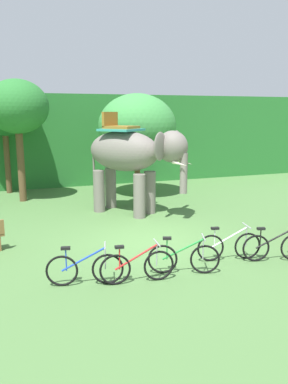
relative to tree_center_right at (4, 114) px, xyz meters
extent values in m
plane|color=#4C753D|center=(3.80, -8.88, -3.69)|extent=(80.00, 80.00, 0.00)
cube|color=#28702D|center=(3.80, 3.50, -1.35)|extent=(36.00, 6.00, 4.67)
cylinder|color=brown|center=(0.00, 0.00, -2.29)|extent=(0.26, 0.26, 2.80)
ellipsoid|color=#1E6028|center=(0.00, 0.00, 0.02)|extent=(3.02, 3.02, 2.03)
cylinder|color=brown|center=(0.54, -2.01, -2.19)|extent=(0.30, 0.30, 3.00)
ellipsoid|color=#28702D|center=(0.54, -2.01, 0.31)|extent=(2.58, 2.58, 2.22)
cylinder|color=brown|center=(5.55, -2.65, -2.75)|extent=(0.26, 0.26, 1.88)
ellipsoid|color=#3D8E42|center=(5.55, -2.65, -0.53)|extent=(3.46, 3.46, 2.85)
ellipsoid|color=slate|center=(4.12, -5.32, -1.34)|extent=(2.94, 3.12, 1.50)
cylinder|color=slate|center=(4.99, -5.76, -2.89)|extent=(0.44, 0.44, 1.60)
cylinder|color=slate|center=(4.40, -6.25, -2.89)|extent=(0.44, 0.44, 1.60)
cylinder|color=slate|center=(3.83, -4.38, -2.89)|extent=(0.44, 0.44, 1.60)
cylinder|color=slate|center=(3.24, -4.88, -2.89)|extent=(0.44, 0.44, 1.60)
ellipsoid|color=slate|center=(5.41, -6.84, -1.09)|extent=(1.47, 1.49, 1.10)
ellipsoid|color=slate|center=(5.78, -6.33, -1.04)|extent=(0.75, 0.66, 0.96)
ellipsoid|color=slate|center=(4.84, -7.13, -1.04)|extent=(0.75, 0.66, 0.96)
cylinder|color=slate|center=(5.70, -7.19, -1.99)|extent=(0.26, 0.26, 1.40)
cone|color=beige|center=(5.83, -7.01, -1.64)|extent=(0.45, 0.51, 0.21)
cone|color=beige|center=(5.50, -7.29, -1.64)|extent=(0.45, 0.51, 0.21)
cube|color=teal|center=(4.05, -5.24, -0.56)|extent=(1.85, 1.85, 0.08)
cube|color=olive|center=(4.05, -5.24, -0.47)|extent=(1.40, 1.42, 0.10)
cube|color=olive|center=(3.73, -4.86, -0.19)|extent=(0.75, 0.66, 0.56)
cylinder|color=slate|center=(3.20, -4.23, -1.79)|extent=(0.08, 0.08, 0.90)
torus|color=black|center=(0.97, -10.99, -3.33)|extent=(0.70, 0.22, 0.71)
torus|color=black|center=(1.94, -11.23, -3.33)|extent=(0.70, 0.22, 0.71)
cylinder|color=blue|center=(1.43, -11.10, -3.08)|extent=(0.95, 0.28, 0.54)
cylinder|color=blue|center=(1.07, -11.01, -3.07)|extent=(0.03, 0.03, 0.52)
cube|color=black|center=(1.07, -11.01, -2.81)|extent=(0.22, 0.15, 0.06)
cylinder|color=#9E9EA3|center=(1.89, -11.22, -3.05)|extent=(0.03, 0.03, 0.55)
cylinder|color=#9E9EA3|center=(1.89, -11.22, -2.78)|extent=(0.16, 0.51, 0.03)
torus|color=black|center=(2.09, -11.32, -3.33)|extent=(0.71, 0.12, 0.71)
torus|color=black|center=(3.08, -11.43, -3.33)|extent=(0.71, 0.12, 0.71)
cylinder|color=red|center=(2.56, -11.37, -3.08)|extent=(0.97, 0.14, 0.54)
cylinder|color=red|center=(2.19, -11.33, -3.07)|extent=(0.03, 0.03, 0.52)
cube|color=black|center=(2.19, -11.33, -2.81)|extent=(0.21, 0.12, 0.06)
cylinder|color=#9E9EA3|center=(3.03, -11.42, -3.05)|extent=(0.03, 0.03, 0.55)
cylinder|color=#9E9EA3|center=(3.03, -11.42, -2.78)|extent=(0.09, 0.52, 0.03)
torus|color=black|center=(3.31, -11.10, -3.33)|extent=(0.68, 0.29, 0.71)
torus|color=black|center=(4.25, -11.45, -3.33)|extent=(0.68, 0.29, 0.71)
cylinder|color=green|center=(3.76, -11.27, -3.08)|extent=(0.93, 0.37, 0.54)
cylinder|color=green|center=(3.40, -11.14, -3.07)|extent=(0.03, 0.03, 0.52)
cube|color=black|center=(3.40, -11.14, -2.81)|extent=(0.22, 0.16, 0.06)
cylinder|color=#9E9EA3|center=(4.20, -11.43, -3.05)|extent=(0.03, 0.03, 0.55)
cylinder|color=#9E9EA3|center=(4.20, -11.43, -2.78)|extent=(0.21, 0.50, 0.03)
torus|color=black|center=(4.76, -10.81, -3.33)|extent=(0.71, 0.18, 0.71)
torus|color=black|center=(5.74, -11.00, -3.33)|extent=(0.71, 0.18, 0.71)
cylinder|color=silver|center=(5.22, -10.90, -3.08)|extent=(0.96, 0.22, 0.54)
cylinder|color=silver|center=(4.86, -10.83, -3.07)|extent=(0.03, 0.03, 0.52)
cube|color=black|center=(4.86, -10.83, -2.81)|extent=(0.21, 0.14, 0.06)
cylinder|color=#9E9EA3|center=(5.69, -10.99, -3.05)|extent=(0.03, 0.03, 0.55)
cylinder|color=#9E9EA3|center=(5.69, -10.99, -2.78)|extent=(0.13, 0.52, 0.03)
torus|color=black|center=(5.84, -11.22, -3.33)|extent=(0.70, 0.24, 0.71)
cylinder|color=black|center=(6.30, -11.35, -3.08)|extent=(0.95, 0.30, 0.54)
cylinder|color=black|center=(5.94, -11.25, -3.07)|extent=(0.03, 0.03, 0.52)
cube|color=black|center=(5.94, -11.25, -2.81)|extent=(0.22, 0.15, 0.06)
camera|label=1|loc=(0.02, -18.98, 0.06)|focal=35.79mm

